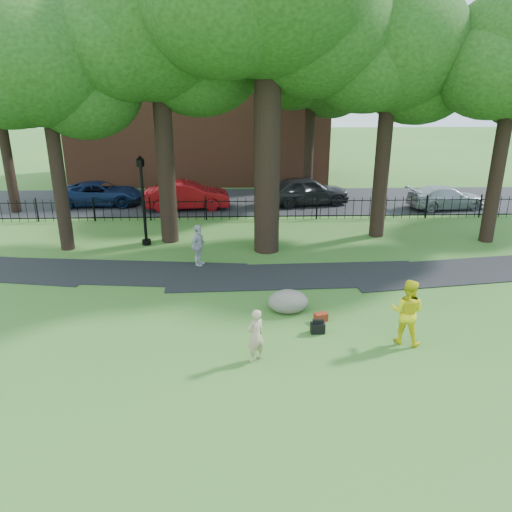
{
  "coord_description": "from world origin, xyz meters",
  "views": [
    {
      "loc": [
        -1.16,
        -14.14,
        7.54
      ],
      "look_at": [
        -0.63,
        2.0,
        1.57
      ],
      "focal_mm": 35.0,
      "sensor_mm": 36.0,
      "label": 1
    }
  ],
  "objects_px": {
    "man": "(407,312)",
    "lamppost": "(143,202)",
    "boulder": "(288,300)",
    "big_tree": "(272,0)",
    "woman": "(255,335)",
    "red_sedan": "(187,195)"
  },
  "relations": [
    {
      "from": "man",
      "to": "lamppost",
      "type": "height_order",
      "value": "lamppost"
    },
    {
      "from": "lamppost",
      "to": "red_sedan",
      "type": "relative_size",
      "value": 0.84
    },
    {
      "from": "boulder",
      "to": "lamppost",
      "type": "distance_m",
      "value": 9.38
    },
    {
      "from": "boulder",
      "to": "man",
      "type": "bearing_deg",
      "value": -33.79
    },
    {
      "from": "man",
      "to": "boulder",
      "type": "bearing_deg",
      "value": -5.76
    },
    {
      "from": "big_tree",
      "to": "red_sedan",
      "type": "relative_size",
      "value": 2.94
    },
    {
      "from": "man",
      "to": "boulder",
      "type": "distance_m",
      "value": 3.96
    },
    {
      "from": "woman",
      "to": "man",
      "type": "height_order",
      "value": "man"
    },
    {
      "from": "big_tree",
      "to": "lamppost",
      "type": "bearing_deg",
      "value": 170.98
    },
    {
      "from": "big_tree",
      "to": "man",
      "type": "relative_size",
      "value": 7.21
    },
    {
      "from": "man",
      "to": "red_sedan",
      "type": "xyz_separation_m",
      "value": [
        -7.9,
        15.67,
        -0.19
      ]
    },
    {
      "from": "woman",
      "to": "man",
      "type": "relative_size",
      "value": 0.77
    },
    {
      "from": "boulder",
      "to": "lamppost",
      "type": "xyz_separation_m",
      "value": [
        -5.94,
        7.08,
        1.62
      ]
    },
    {
      "from": "woman",
      "to": "red_sedan",
      "type": "height_order",
      "value": "red_sedan"
    },
    {
      "from": "big_tree",
      "to": "woman",
      "type": "bearing_deg",
      "value": -95.66
    },
    {
      "from": "man",
      "to": "red_sedan",
      "type": "height_order",
      "value": "man"
    },
    {
      "from": "big_tree",
      "to": "woman",
      "type": "distance_m",
      "value": 13.16
    },
    {
      "from": "woman",
      "to": "boulder",
      "type": "relative_size",
      "value": 1.14
    },
    {
      "from": "woman",
      "to": "red_sedan",
      "type": "distance_m",
      "value": 16.87
    },
    {
      "from": "big_tree",
      "to": "boulder",
      "type": "height_order",
      "value": "big_tree"
    },
    {
      "from": "boulder",
      "to": "red_sedan",
      "type": "relative_size",
      "value": 0.28
    },
    {
      "from": "boulder",
      "to": "lamppost",
      "type": "height_order",
      "value": "lamppost"
    }
  ]
}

